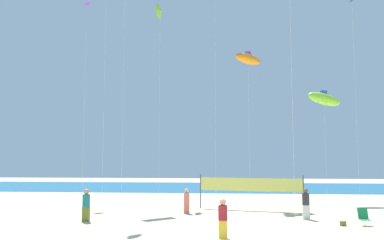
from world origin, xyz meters
name	(u,v)px	position (x,y,z in m)	size (l,w,h in m)	color
ocean_band	(224,187)	(0.00, 35.83, 0.00)	(120.00, 20.00, 0.01)	#1E6B99
beachgoer_teal_shirt	(86,204)	(-7.24, 6.02, 0.97)	(0.41, 0.41, 1.81)	olive
beachgoer_charcoal_shirt	(306,203)	(5.19, 8.06, 0.95)	(0.41, 0.41, 1.79)	white
beachgoer_coral_shirt	(187,200)	(-2.00, 9.95, 0.86)	(0.37, 0.37, 1.60)	#EA7260
beachgoer_maroon_shirt	(223,217)	(0.47, 1.82, 0.92)	(0.39, 0.39, 1.73)	gold
folding_beach_chair	(364,216)	(7.80, 6.08, 0.47)	(0.52, 0.65, 0.89)	#1E8C4C
volleyball_net	(250,186)	(2.17, 12.23, 1.63)	(7.06, 1.70, 2.40)	#4C4C51
beach_handbag	(343,224)	(6.66, 5.82, 0.12)	(0.31, 0.15, 0.25)	olive
kite_black_diamond	(352,11)	(10.71, 16.27, 15.41)	(0.43, 0.42, 16.47)	silver
kite_lime_delta	(160,12)	(-5.29, 18.22, 16.62)	(0.54, 1.41, 17.34)	silver
kite_lime_inflatable	(324,99)	(8.80, 18.51, 8.57)	(2.94, 1.02, 9.43)	silver
kite_orange_inflatable	(248,59)	(2.33, 15.76, 11.50)	(2.48, 1.81, 12.13)	silver
kite_violet_diamond	(87,8)	(-12.12, 18.39, 17.24)	(0.63, 0.61, 17.88)	silver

